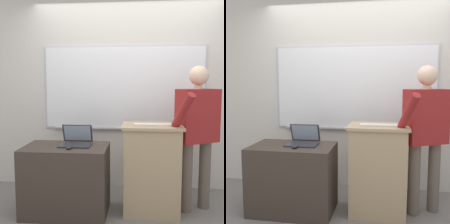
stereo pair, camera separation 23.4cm
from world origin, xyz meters
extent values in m
cube|color=beige|center=(0.00, 1.32, 1.41)|extent=(6.40, 0.12, 2.82)
cube|color=#B7B7BC|center=(-0.05, 1.26, 1.37)|extent=(2.17, 0.02, 1.13)
cube|color=white|center=(-0.05, 1.25, 1.37)|extent=(2.12, 0.02, 1.08)
cube|color=#B7B7BC|center=(-0.05, 1.24, 0.82)|extent=(1.91, 0.04, 0.02)
cube|color=tan|center=(0.30, 0.52, 0.48)|extent=(0.60, 0.45, 0.96)
cube|color=tan|center=(0.30, 0.52, 0.97)|extent=(0.65, 0.49, 0.03)
cube|color=#382D26|center=(-0.64, 0.41, 0.38)|extent=(0.92, 0.58, 0.75)
cylinder|color=brown|center=(0.69, 0.56, 0.39)|extent=(0.13, 0.13, 0.79)
cylinder|color=brown|center=(0.92, 0.68, 0.39)|extent=(0.13, 0.13, 0.79)
cube|color=maroon|center=(0.80, 0.62, 1.08)|extent=(0.51, 0.40, 0.59)
cylinder|color=beige|center=(0.80, 0.62, 1.40)|extent=(0.09, 0.09, 0.04)
sphere|color=beige|center=(0.80, 0.62, 1.52)|extent=(0.21, 0.21, 0.21)
cylinder|color=maroon|center=(0.58, 0.33, 1.11)|extent=(0.26, 0.40, 0.49)
cylinder|color=maroon|center=(1.03, 0.73, 1.06)|extent=(0.08, 0.08, 0.56)
cube|color=#28282D|center=(-0.54, 0.42, 0.76)|extent=(0.34, 0.22, 0.02)
cube|color=#28282D|center=(-0.54, 0.57, 0.87)|extent=(0.34, 0.08, 0.21)
cube|color=#8C9EB2|center=(-0.54, 0.56, 0.87)|extent=(0.30, 0.07, 0.18)
cube|color=beige|center=(0.32, 0.45, 1.00)|extent=(0.43, 0.11, 0.02)
ellipsoid|color=black|center=(-0.57, 0.29, 0.77)|extent=(0.06, 0.10, 0.03)
camera|label=1|loc=(0.15, -2.54, 1.46)|focal=45.00mm
camera|label=2|loc=(0.38, -2.51, 1.46)|focal=45.00mm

